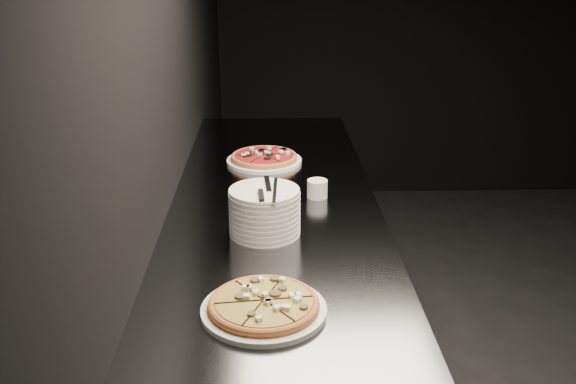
{
  "coord_description": "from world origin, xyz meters",
  "views": [
    {
      "loc": [
        -2.14,
        -2.12,
        1.78
      ],
      "look_at": [
        -2.08,
        0.05,
        0.95
      ],
      "focal_mm": 40.0,
      "sensor_mm": 36.0,
      "label": 1
    }
  ],
  "objects_px": {
    "counter": "(275,315)",
    "plate_stack": "(265,212)",
    "pizza_mushroom": "(264,306)",
    "ramekin": "(317,188)",
    "cutlery": "(267,190)",
    "pizza_tomato": "(264,158)"
  },
  "relations": [
    {
      "from": "pizza_mushroom",
      "to": "cutlery",
      "type": "xyz_separation_m",
      "value": [
        0.01,
        0.46,
        0.13
      ]
    },
    {
      "from": "counter",
      "to": "pizza_mushroom",
      "type": "relative_size",
      "value": 7.7
    },
    {
      "from": "cutlery",
      "to": "pizza_tomato",
      "type": "bearing_deg",
      "value": 87.46
    },
    {
      "from": "pizza_mushroom",
      "to": "ramekin",
      "type": "relative_size",
      "value": 4.24
    },
    {
      "from": "pizza_tomato",
      "to": "ramekin",
      "type": "distance_m",
      "value": 0.45
    },
    {
      "from": "plate_stack",
      "to": "pizza_mushroom",
      "type": "bearing_deg",
      "value": -90.05
    },
    {
      "from": "pizza_tomato",
      "to": "cutlery",
      "type": "distance_m",
      "value": 0.75
    },
    {
      "from": "pizza_mushroom",
      "to": "ramekin",
      "type": "distance_m",
      "value": 0.81
    },
    {
      "from": "counter",
      "to": "pizza_tomato",
      "type": "bearing_deg",
      "value": 94.75
    },
    {
      "from": "pizza_tomato",
      "to": "cutlery",
      "type": "height_order",
      "value": "cutlery"
    },
    {
      "from": "counter",
      "to": "plate_stack",
      "type": "bearing_deg",
      "value": -97.57
    },
    {
      "from": "counter",
      "to": "plate_stack",
      "type": "xyz_separation_m",
      "value": [
        -0.03,
        -0.25,
        0.53
      ]
    },
    {
      "from": "pizza_mushroom",
      "to": "cutlery",
      "type": "bearing_deg",
      "value": 88.84
    },
    {
      "from": "pizza_tomato",
      "to": "ramekin",
      "type": "height_order",
      "value": "ramekin"
    },
    {
      "from": "counter",
      "to": "cutlery",
      "type": "bearing_deg",
      "value": -95.2
    },
    {
      "from": "cutlery",
      "to": "ramekin",
      "type": "height_order",
      "value": "cutlery"
    },
    {
      "from": "pizza_mushroom",
      "to": "counter",
      "type": "bearing_deg",
      "value": 87.35
    },
    {
      "from": "ramekin",
      "to": "counter",
      "type": "bearing_deg",
      "value": -158.8
    },
    {
      "from": "plate_stack",
      "to": "ramekin",
      "type": "distance_m",
      "value": 0.37
    },
    {
      "from": "pizza_mushroom",
      "to": "ramekin",
      "type": "xyz_separation_m",
      "value": [
        0.19,
        0.79,
        0.02
      ]
    },
    {
      "from": "plate_stack",
      "to": "cutlery",
      "type": "relative_size",
      "value": 0.94
    },
    {
      "from": "cutlery",
      "to": "pizza_mushroom",
      "type": "bearing_deg",
      "value": -94.83
    }
  ]
}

